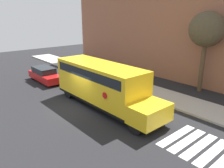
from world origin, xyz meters
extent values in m
plane|color=black|center=(0.00, 0.00, 0.00)|extent=(60.00, 60.00, 0.00)
cube|color=#B2ADA3|center=(0.00, 6.50, 0.07)|extent=(44.00, 3.00, 0.15)
cube|color=#935B42|center=(0.00, 13.00, 5.06)|extent=(32.00, 4.00, 10.13)
cube|color=white|center=(7.05, 2.00, 0.00)|extent=(0.50, 3.20, 0.01)
cube|color=white|center=(7.75, 2.00, 0.00)|extent=(0.50, 3.20, 0.01)
cube|color=white|center=(8.45, 2.00, 0.00)|extent=(0.50, 3.20, 0.01)
cube|color=white|center=(9.15, 2.00, 0.00)|extent=(0.50, 3.20, 0.01)
cube|color=yellow|center=(0.62, 1.45, 1.82)|extent=(8.01, 2.50, 2.74)
cube|color=yellow|center=(5.47, 1.45, 1.01)|extent=(1.69, 2.50, 1.12)
cube|color=black|center=(0.62, 1.45, 0.53)|extent=(8.01, 2.54, 0.16)
cube|color=black|center=(0.62, 1.45, 2.64)|extent=(7.37, 2.53, 0.64)
cylinder|color=red|center=(2.82, 0.16, 1.68)|extent=(0.44, 0.02, 0.44)
cylinder|color=black|center=(5.39, 2.53, 0.50)|extent=(1.00, 0.30, 1.00)
cylinder|color=black|center=(5.39, 0.37, 0.50)|extent=(1.00, 0.30, 1.00)
cylinder|color=black|center=(-2.19, 2.53, 0.50)|extent=(1.00, 0.30, 1.00)
cylinder|color=black|center=(-2.19, 0.37, 0.50)|extent=(1.00, 0.30, 1.00)
cube|color=red|center=(-7.73, 0.89, 0.56)|extent=(4.67, 1.71, 0.67)
cube|color=#1E2328|center=(-8.01, 0.89, 1.17)|extent=(2.61, 1.57, 0.56)
cylinder|color=black|center=(-6.19, 1.62, 0.32)|extent=(0.64, 0.22, 0.64)
cylinder|color=black|center=(-6.19, 0.16, 0.32)|extent=(0.64, 0.22, 0.64)
cylinder|color=black|center=(-9.27, 1.62, 0.32)|extent=(0.64, 0.22, 0.64)
cylinder|color=black|center=(-9.27, 0.16, 0.32)|extent=(0.64, 0.22, 0.64)
cylinder|color=brown|center=(4.01, 10.18, 2.28)|extent=(0.39, 0.39, 4.55)
sphere|color=#4C422D|center=(4.01, 10.18, 5.43)|extent=(2.94, 2.94, 2.94)
camera|label=1|loc=(12.96, -7.98, 6.65)|focal=35.00mm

